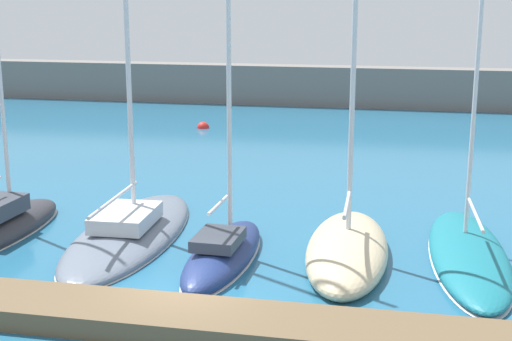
{
  "coord_description": "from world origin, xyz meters",
  "views": [
    {
      "loc": [
        5.7,
        -18.15,
        8.38
      ],
      "look_at": [
        1.15,
        3.77,
        2.98
      ],
      "focal_mm": 51.04,
      "sensor_mm": 36.0,
      "label": 1
    }
  ],
  "objects_px": {
    "sailboat_navy_fifth": "(223,252)",
    "mooring_buoy_red": "(203,128)",
    "sailboat_slate_fourth": "(130,229)",
    "sailboat_sand_sixth": "(347,248)",
    "sailboat_teal_seventh": "(468,252)"
  },
  "relations": [
    {
      "from": "sailboat_slate_fourth",
      "to": "sailboat_teal_seventh",
      "type": "relative_size",
      "value": 1.23
    },
    {
      "from": "sailboat_slate_fourth",
      "to": "sailboat_navy_fifth",
      "type": "xyz_separation_m",
      "value": [
        3.84,
        -1.66,
        0.03
      ]
    },
    {
      "from": "sailboat_navy_fifth",
      "to": "mooring_buoy_red",
      "type": "xyz_separation_m",
      "value": [
        -7.27,
        23.36,
        -0.35
      ]
    },
    {
      "from": "sailboat_sand_sixth",
      "to": "sailboat_teal_seventh",
      "type": "distance_m",
      "value": 3.93
    },
    {
      "from": "sailboat_navy_fifth",
      "to": "sailboat_teal_seventh",
      "type": "distance_m",
      "value": 7.97
    },
    {
      "from": "sailboat_teal_seventh",
      "to": "mooring_buoy_red",
      "type": "xyz_separation_m",
      "value": [
        -15.04,
        21.55,
        -0.27
      ]
    },
    {
      "from": "sailboat_navy_fifth",
      "to": "mooring_buoy_red",
      "type": "distance_m",
      "value": 24.47
    },
    {
      "from": "mooring_buoy_red",
      "to": "sailboat_sand_sixth",
      "type": "bearing_deg",
      "value": -63.33
    },
    {
      "from": "sailboat_slate_fourth",
      "to": "sailboat_navy_fifth",
      "type": "bearing_deg",
      "value": -115.49
    },
    {
      "from": "sailboat_sand_sixth",
      "to": "sailboat_navy_fifth",
      "type": "bearing_deg",
      "value": 104.35
    },
    {
      "from": "sailboat_navy_fifth",
      "to": "mooring_buoy_red",
      "type": "bearing_deg",
      "value": 19.06
    },
    {
      "from": "sailboat_navy_fifth",
      "to": "sailboat_slate_fourth",
      "type": "bearing_deg",
      "value": 68.34
    },
    {
      "from": "sailboat_sand_sixth",
      "to": "sailboat_teal_seventh",
      "type": "relative_size",
      "value": 0.82
    },
    {
      "from": "sailboat_slate_fourth",
      "to": "sailboat_sand_sixth",
      "type": "xyz_separation_m",
      "value": [
        7.74,
        -0.54,
        0.03
      ]
    },
    {
      "from": "sailboat_sand_sixth",
      "to": "sailboat_teal_seventh",
      "type": "bearing_deg",
      "value": -81.45
    }
  ]
}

